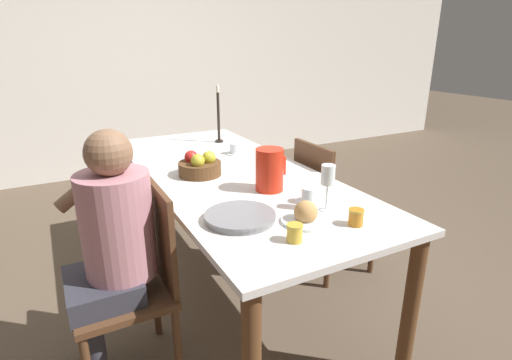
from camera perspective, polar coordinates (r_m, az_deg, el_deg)
The scene contains 16 objects.
ground_plane at distance 2.65m, azimuth -3.45°, elevation -14.87°, with size 20.00×20.00×0.00m, color brown.
wall_back at distance 4.86m, azimuth -18.16°, elevation 16.18°, with size 10.00×0.06×2.60m.
dining_table at distance 2.34m, azimuth -3.78°, elevation -0.92°, with size 0.91×2.18×0.77m.
chair_person_side at distance 1.92m, azimuth -16.59°, elevation -13.48°, with size 0.42×0.42×0.89m.
chair_opposite at distance 2.64m, azimuth 10.00°, elevation -3.60°, with size 0.42×0.42×0.89m.
person_seated at distance 1.81m, azimuth -20.01°, elevation -8.19°, with size 0.39×0.41×1.16m.
red_pitcher at distance 1.99m, azimuth 1.94°, elevation 1.51°, with size 0.16×0.14×0.21m.
wine_glass_water at distance 1.76m, azimuth 10.25°, elevation 0.43°, with size 0.06×0.06×0.21m.
teacup_near_person at distance 1.87m, azimuth 7.58°, elevation -2.29°, with size 0.12×0.12×0.07m.
teacup_across at distance 2.66m, azimuth -3.01°, elevation 4.39°, with size 0.12×0.12×0.07m.
serving_tray at distance 1.68m, azimuth -2.29°, elevation -5.28°, with size 0.30×0.30×0.03m.
bread_plate at distance 1.67m, azimuth 7.18°, elevation -4.97°, with size 0.21×0.21×0.10m.
jam_jar_amber at distance 1.68m, azimuth 14.09°, elevation -5.07°, with size 0.06×0.06×0.07m.
jam_jar_red at distance 1.51m, azimuth 5.54°, elevation -7.41°, with size 0.06×0.06×0.07m.
fruit_bowl at distance 2.25m, azimuth -8.05°, elevation 1.96°, with size 0.24×0.24×0.14m.
candlestick_tall at distance 2.96m, azimuth -5.37°, elevation 8.60°, with size 0.06×0.06×0.42m.
Camera 1 is at (-0.89, -2.00, 1.48)m, focal length 28.00 mm.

